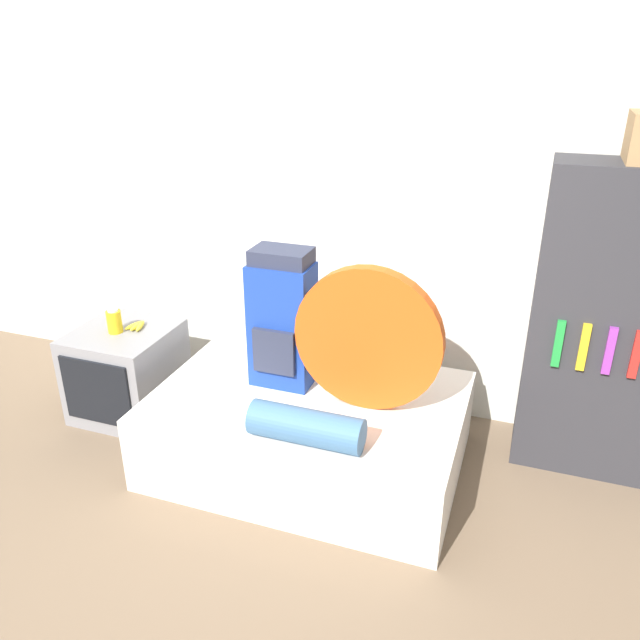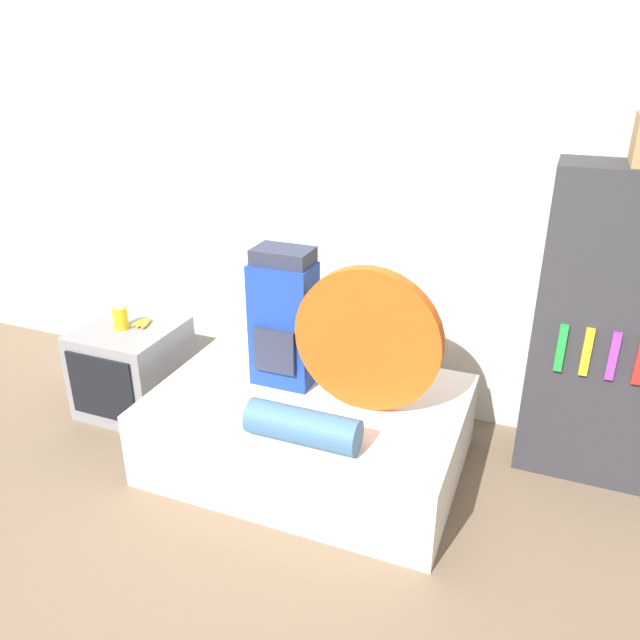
{
  "view_description": "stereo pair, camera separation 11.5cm",
  "coord_description": "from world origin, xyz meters",
  "px_view_note": "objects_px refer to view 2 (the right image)",
  "views": [
    {
      "loc": [
        1.26,
        -1.81,
        2.16
      ],
      "look_at": [
        0.3,
        0.88,
        0.88
      ],
      "focal_mm": 35.0,
      "sensor_mm": 36.0,
      "label": 1
    },
    {
      "loc": [
        1.37,
        -1.77,
        2.16
      ],
      "look_at": [
        0.3,
        0.88,
        0.88
      ],
      "focal_mm": 35.0,
      "sensor_mm": 36.0,
      "label": 2
    }
  ],
  "objects_px": {
    "backpack": "(284,319)",
    "canister": "(120,318)",
    "bookshelf": "(627,333)",
    "sleeping_roll": "(303,426)",
    "tent_bag": "(368,340)",
    "television": "(133,368)"
  },
  "relations": [
    {
      "from": "backpack",
      "to": "television",
      "type": "relative_size",
      "value": 1.28
    },
    {
      "from": "tent_bag",
      "to": "television",
      "type": "distance_m",
      "value": 1.66
    },
    {
      "from": "tent_bag",
      "to": "sleeping_roll",
      "type": "bearing_deg",
      "value": -112.85
    },
    {
      "from": "sleeping_roll",
      "to": "bookshelf",
      "type": "distance_m",
      "value": 1.68
    },
    {
      "from": "tent_bag",
      "to": "canister",
      "type": "relative_size",
      "value": 4.97
    },
    {
      "from": "canister",
      "to": "bookshelf",
      "type": "height_order",
      "value": "bookshelf"
    },
    {
      "from": "bookshelf",
      "to": "canister",
      "type": "bearing_deg",
      "value": -171.03
    },
    {
      "from": "tent_bag",
      "to": "canister",
      "type": "bearing_deg",
      "value": 177.12
    },
    {
      "from": "backpack",
      "to": "tent_bag",
      "type": "distance_m",
      "value": 0.51
    },
    {
      "from": "television",
      "to": "canister",
      "type": "distance_m",
      "value": 0.35
    },
    {
      "from": "tent_bag",
      "to": "sleeping_roll",
      "type": "xyz_separation_m",
      "value": [
        -0.18,
        -0.42,
        -0.29
      ]
    },
    {
      "from": "sleeping_roll",
      "to": "bookshelf",
      "type": "relative_size",
      "value": 0.33
    },
    {
      "from": "television",
      "to": "canister",
      "type": "xyz_separation_m",
      "value": [
        -0.02,
        -0.02,
        0.35
      ]
    },
    {
      "from": "tent_bag",
      "to": "television",
      "type": "height_order",
      "value": "tent_bag"
    },
    {
      "from": "backpack",
      "to": "canister",
      "type": "xyz_separation_m",
      "value": [
        -1.09,
        -0.01,
        -0.17
      ]
    },
    {
      "from": "backpack",
      "to": "sleeping_roll",
      "type": "bearing_deg",
      "value": -57.17
    },
    {
      "from": "backpack",
      "to": "canister",
      "type": "bearing_deg",
      "value": -179.68
    },
    {
      "from": "bookshelf",
      "to": "television",
      "type": "bearing_deg",
      "value": -171.48
    },
    {
      "from": "backpack",
      "to": "bookshelf",
      "type": "height_order",
      "value": "bookshelf"
    },
    {
      "from": "canister",
      "to": "television",
      "type": "bearing_deg",
      "value": 53.65
    },
    {
      "from": "television",
      "to": "backpack",
      "type": "bearing_deg",
      "value": -1.01
    },
    {
      "from": "backpack",
      "to": "tent_bag",
      "type": "relative_size",
      "value": 1.01
    }
  ]
}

